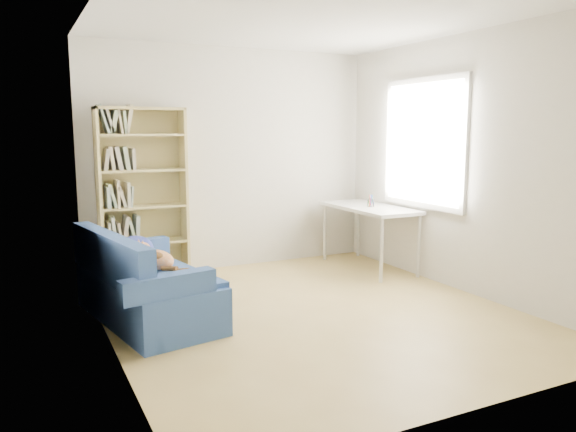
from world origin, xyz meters
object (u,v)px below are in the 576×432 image
object	(u,v)px
desk	(369,212)
bookshelf	(143,202)
sofa	(144,285)
pen_cup	(371,202)

from	to	relation	value
desk	bookshelf	bearing A→B (deg)	165.38
sofa	desk	xyz separation A→B (m)	(2.82, 0.67, 0.38)
sofa	pen_cup	xyz separation A→B (m)	(2.80, 0.63, 0.50)
bookshelf	desk	world-z (taller)	bookshelf
sofa	pen_cup	world-z (taller)	pen_cup
bookshelf	pen_cup	bearing A→B (deg)	-15.57
sofa	bookshelf	distance (m)	1.48
desk	pen_cup	distance (m)	0.13
desk	pen_cup	world-z (taller)	pen_cup
bookshelf	pen_cup	world-z (taller)	bookshelf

